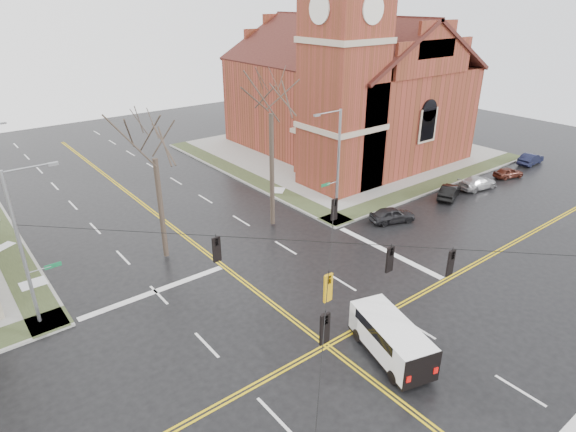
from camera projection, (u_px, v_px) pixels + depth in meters
ground at (327, 346)px, 25.55m from camera, size 120.00×120.00×0.00m
sidewalks at (327, 344)px, 25.52m from camera, size 80.00×80.00×0.17m
road_markings at (327, 346)px, 25.54m from camera, size 100.00×100.00×0.01m
church at (344, 80)px, 53.69m from camera, size 24.28×27.48×27.50m
signal_pole_ne at (337, 162)px, 38.08m from camera, size 2.75×0.22×9.00m
signal_pole_nw at (24, 245)px, 25.36m from camera, size 2.75×0.22×9.00m
span_wires at (331, 242)px, 22.97m from camera, size 23.02×23.02×0.03m
traffic_signals at (340, 261)px, 22.81m from camera, size 8.21×8.26×1.30m
cargo_van at (389, 335)px, 24.53m from camera, size 3.38×5.56×1.99m
parked_car_a at (392, 215)px, 39.33m from camera, size 4.05×2.73×1.28m
parked_car_b at (449, 192)px, 44.04m from camera, size 4.08×2.70×1.27m
parked_car_c at (478, 183)px, 46.21m from camera, size 4.44×2.30×1.23m
parked_car_d at (508, 173)px, 49.08m from camera, size 3.44×2.12×1.09m
parked_car_e at (531, 159)px, 52.99m from camera, size 3.83×1.47×1.25m
tree_nw_near at (154, 152)px, 30.98m from camera, size 4.00×4.00×10.76m
tree_ne at (271, 105)px, 35.04m from camera, size 4.00×4.00×13.40m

